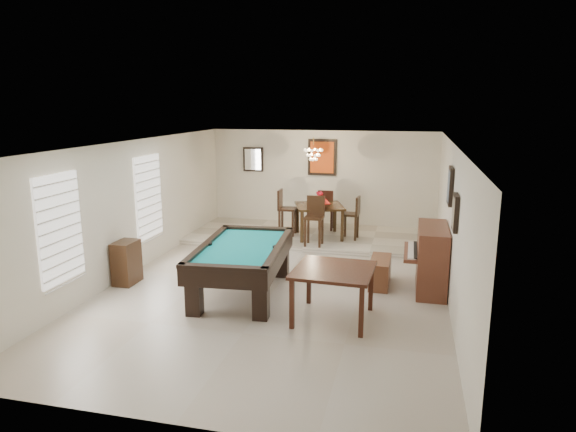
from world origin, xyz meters
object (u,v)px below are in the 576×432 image
at_px(apothecary_chest, 126,262).
at_px(dining_chair_east, 350,218).
at_px(square_table, 333,294).
at_px(piano_bench, 380,272).
at_px(dining_chair_west, 287,212).
at_px(pool_table, 243,270).
at_px(chandelier, 313,150).
at_px(dining_table, 319,219).
at_px(flower_vase, 320,196).
at_px(upright_piano, 424,258).
at_px(dining_chair_north, 326,209).
at_px(dining_chair_south, 314,221).

relative_size(apothecary_chest, dining_chair_east, 0.78).
xyz_separation_m(square_table, piano_bench, (0.62, 1.72, -0.16)).
bearing_deg(apothecary_chest, dining_chair_east, 45.09).
xyz_separation_m(square_table, dining_chair_west, (-1.81, 4.48, 0.27)).
xyz_separation_m(pool_table, chandelier, (0.51, 3.91, 1.77)).
bearing_deg(dining_table, flower_vase, 0.00).
height_order(pool_table, dining_chair_west, dining_chair_west).
bearing_deg(chandelier, dining_chair_east, -10.04).
xyz_separation_m(square_table, apothecary_chest, (-3.99, 0.72, -0.01)).
xyz_separation_m(square_table, dining_chair_east, (-0.26, 4.46, 0.22)).
relative_size(upright_piano, dining_chair_west, 1.25).
height_order(apothecary_chest, dining_chair_north, dining_chair_north).
bearing_deg(chandelier, flower_vase, -40.46).
bearing_deg(dining_chair_north, piano_bench, 114.29).
xyz_separation_m(upright_piano, dining_chair_west, (-3.19, 2.79, 0.10)).
bearing_deg(dining_chair_north, dining_chair_south, 89.03).
xyz_separation_m(flower_vase, dining_chair_north, (0.05, 0.79, -0.49)).
height_order(dining_chair_south, dining_chair_east, dining_chair_south).
distance_m(dining_table, dining_chair_east, 0.76).
distance_m(dining_chair_north, chandelier, 1.70).
xyz_separation_m(upright_piano, dining_chair_north, (-2.35, 3.56, 0.06)).
xyz_separation_m(piano_bench, dining_table, (-1.63, 2.74, 0.32)).
height_order(dining_chair_south, chandelier, chandelier).
relative_size(upright_piano, dining_table, 1.28).
relative_size(dining_table, dining_chair_north, 1.05).
xyz_separation_m(upright_piano, apothecary_chest, (-5.37, -0.97, -0.18)).
relative_size(square_table, chandelier, 1.98).
height_order(dining_table, dining_chair_west, dining_chair_west).
bearing_deg(dining_table, dining_chair_east, -0.30).
xyz_separation_m(pool_table, dining_chair_west, (-0.09, 3.77, 0.25)).
bearing_deg(square_table, dining_chair_south, 105.15).
bearing_deg(dining_chair_west, upright_piano, -132.94).
bearing_deg(dining_chair_south, apothecary_chest, -133.97).
bearing_deg(piano_bench, dining_chair_west, 131.25).
distance_m(square_table, piano_bench, 1.83).
distance_m(piano_bench, dining_chair_north, 3.89).
bearing_deg(chandelier, dining_chair_north, 69.07).
bearing_deg(dining_chair_west, dining_table, -93.43).
bearing_deg(apothecary_chest, flower_vase, 51.54).
bearing_deg(dining_chair_east, dining_chair_north, -133.68).
relative_size(pool_table, chandelier, 4.31).
bearing_deg(dining_chair_south, dining_chair_west, 136.58).
height_order(dining_chair_east, chandelier, chandelier).
bearing_deg(flower_vase, dining_chair_south, -88.75).
bearing_deg(chandelier, dining_table, -40.46).
xyz_separation_m(dining_chair_south, dining_chair_north, (0.03, 1.57, -0.04)).
bearing_deg(dining_chair_south, chandelier, 103.77).
relative_size(pool_table, dining_chair_north, 2.49).
height_order(pool_table, upright_piano, upright_piano).
bearing_deg(dining_chair_north, flower_vase, 86.71).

